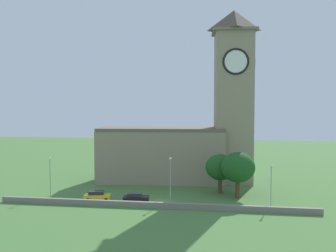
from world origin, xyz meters
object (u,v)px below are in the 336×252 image
(car_black, at_px, (136,197))
(tree_churchyard, at_px, (238,167))
(car_yellow, at_px, (97,195))
(streetlamp_west_end, at_px, (50,170))
(streetlamp_west_mid, at_px, (170,172))
(tree_riverside_west, at_px, (220,167))
(streetlamp_central, at_px, (271,178))
(church, at_px, (191,130))

(car_black, distance_m, tree_churchyard, 18.81)
(car_yellow, xyz_separation_m, streetlamp_west_end, (-9.63, 2.04, 3.84))
(streetlamp_west_mid, distance_m, tree_riverside_west, 10.83)
(streetlamp_central, height_order, tree_churchyard, tree_churchyard)
(streetlamp_west_end, height_order, tree_churchyard, tree_churchyard)
(streetlamp_west_mid, distance_m, tree_churchyard, 12.20)
(streetlamp_west_end, bearing_deg, tree_churchyard, 5.71)
(church, relative_size, car_black, 7.97)
(streetlamp_west_end, height_order, streetlamp_central, streetlamp_west_end)
(streetlamp_west_end, xyz_separation_m, tree_churchyard, (33.87, 3.39, 0.79))
(car_yellow, height_order, car_black, car_yellow)
(church, distance_m, tree_churchyard, 17.28)
(streetlamp_west_end, bearing_deg, car_yellow, -11.93)
(streetlamp_west_mid, relative_size, streetlamp_central, 1.11)
(streetlamp_west_mid, distance_m, streetlamp_central, 16.97)
(tree_riverside_west, distance_m, tree_churchyard, 4.57)
(church, xyz_separation_m, car_yellow, (-14.73, -18.67, -10.33))
(car_black, bearing_deg, tree_riverside_west, 32.34)
(church, xyz_separation_m, streetlamp_central, (14.78, -17.69, -6.64))
(car_black, xyz_separation_m, streetlamp_west_end, (-16.56, 2.33, 3.86))
(car_yellow, distance_m, streetlamp_west_mid, 13.36)
(streetlamp_west_mid, bearing_deg, car_black, -158.67)
(car_yellow, bearing_deg, car_black, -2.44)
(streetlamp_west_mid, bearing_deg, church, 82.64)
(tree_riverside_west, bearing_deg, car_yellow, -157.68)
(church, xyz_separation_m, car_black, (-7.80, -18.97, -10.36))
(car_black, relative_size, streetlamp_central, 0.67)
(streetlamp_central, bearing_deg, tree_churchyard, 139.88)
(streetlamp_west_end, relative_size, streetlamp_central, 1.04)
(streetlamp_west_end, xyz_separation_m, tree_riverside_west, (30.68, 6.60, 0.21))
(car_black, bearing_deg, car_yellow, 177.56)
(streetlamp_west_end, relative_size, tree_riverside_west, 0.95)
(church, bearing_deg, streetlamp_west_end, -145.67)
(streetlamp_west_end, bearing_deg, streetlamp_west_mid, -0.34)
(streetlamp_west_end, distance_m, tree_riverside_west, 31.38)
(car_yellow, distance_m, car_black, 6.94)
(church, bearing_deg, streetlamp_central, -50.13)
(streetlamp_west_mid, height_order, tree_churchyard, tree_churchyard)
(car_yellow, bearing_deg, streetlamp_west_mid, 8.62)
(streetlamp_central, height_order, tree_riverside_west, tree_riverside_west)
(streetlamp_west_mid, xyz_separation_m, tree_churchyard, (11.67, 3.52, 0.49))
(car_yellow, xyz_separation_m, car_black, (6.93, -0.30, -0.02))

